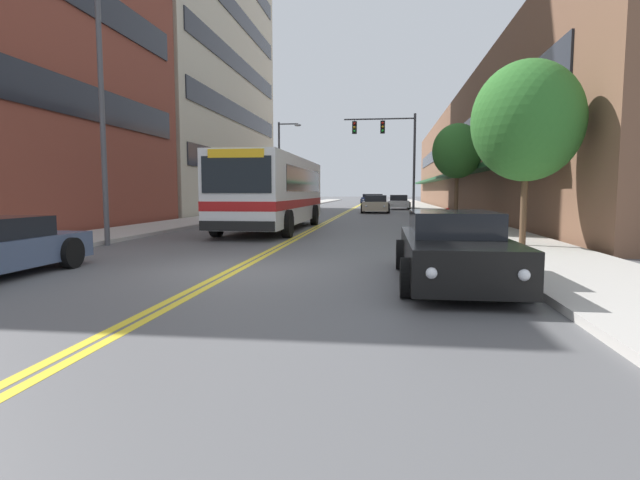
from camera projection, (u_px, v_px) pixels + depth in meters
name	position (u px, v px, depth m)	size (l,w,h in m)	color
ground_plane	(352.00, 209.00, 46.94)	(240.00, 240.00, 0.00)	#565659
sidewalk_left	(279.00, 208.00, 47.83)	(2.96, 106.00, 0.13)	#B2ADA5
sidewalk_right	(427.00, 209.00, 46.03)	(2.96, 106.00, 0.13)	#B2ADA5
centre_line	(352.00, 209.00, 46.94)	(0.34, 106.00, 0.01)	yellow
office_tower_left	(167.00, 18.00, 40.56)	(12.08, 24.41, 31.42)	beige
storefront_row_right	(493.00, 158.00, 44.84)	(9.10, 68.00, 9.41)	brown
city_bus	(275.00, 190.00, 21.59)	(2.93, 11.12, 3.05)	silver
car_beige_parked_left_mid	(285.00, 206.00, 37.34)	(2.13, 4.62, 1.24)	#BCAD89
car_red_parked_left_far	(302.00, 203.00, 44.31)	(2.19, 4.91, 1.41)	maroon
car_black_parked_right_foreground	(453.00, 249.00, 9.02)	(1.98, 4.81, 1.28)	black
car_white_parked_right_mid	(398.00, 202.00, 47.06)	(2.11, 4.71, 1.33)	white
car_champagne_moving_lead	(376.00, 204.00, 39.00)	(2.19, 4.43, 1.36)	beige
car_navy_moving_second	(369.00, 199.00, 69.38)	(2.17, 4.71, 1.32)	#19234C
car_dark_grey_moving_third	(376.00, 200.00, 58.50)	(2.11, 4.50, 1.37)	#38383D
traffic_signal_mast	(392.00, 144.00, 36.80)	(5.29, 0.38, 7.33)	#47474C
street_lamp_left_near	(110.00, 83.00, 14.75)	(2.24, 0.28, 8.20)	#47474C
street_lamp_left_far	(282.00, 159.00, 39.60)	(1.88, 0.28, 7.11)	#47474C
street_tree_right_near	(527.00, 121.00, 13.86)	(3.03, 3.03, 5.14)	brown
street_tree_right_mid	(457.00, 151.00, 24.78)	(2.47, 2.47, 4.89)	brown
fire_hydrant	(447.00, 216.00, 22.78)	(0.30, 0.22, 0.78)	red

